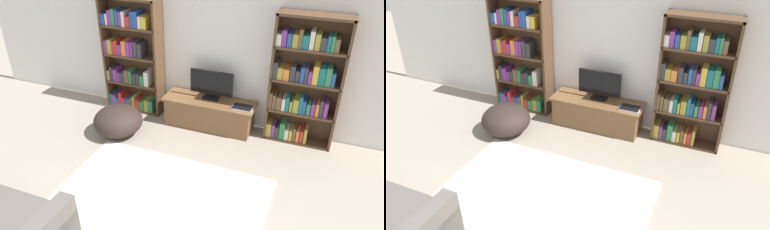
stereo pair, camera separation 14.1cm
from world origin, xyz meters
TOP-DOWN VIEW (x-y plane):
  - wall_back at (0.00, 4.23)m, footprint 8.80×0.06m
  - bookshelf_left at (-1.50, 4.05)m, footprint 0.97×0.30m
  - bookshelf_right at (1.23, 4.05)m, footprint 0.97×0.30m
  - tv_stand at (-0.11, 3.93)m, footprint 1.44×0.49m
  - television at (-0.11, 4.00)m, footprint 0.67×0.16m
  - laptop at (0.43, 3.86)m, footprint 0.30×0.21m
  - area_rug at (-0.10, 2.09)m, footprint 2.52×1.71m
  - beanbag_ottoman at (-1.32, 3.20)m, footprint 0.74×0.74m

SIDE VIEW (x-z plane):
  - area_rug at x=-0.10m, z-range 0.00..0.02m
  - beanbag_ottoman at x=-1.32m, z-range 0.00..0.45m
  - tv_stand at x=-0.11m, z-range 0.00..0.46m
  - laptop at x=0.43m, z-range 0.46..0.49m
  - television at x=-0.11m, z-range 0.47..0.93m
  - bookshelf_left at x=-1.50m, z-range -0.04..1.86m
  - bookshelf_right at x=1.23m, z-range -0.02..1.88m
  - wall_back at x=0.00m, z-range 0.00..2.60m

